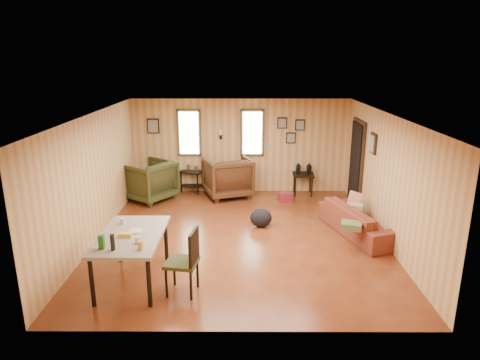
# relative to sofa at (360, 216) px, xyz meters

# --- Properties ---
(room) EXTENTS (5.54, 6.04, 2.44)m
(room) POSITION_rel_sofa_xyz_m (-2.21, 0.12, 0.82)
(room) COLOR brown
(room) RESTS_ON ground
(sofa) EXTENTS (1.17, 2.08, 0.78)m
(sofa) POSITION_rel_sofa_xyz_m (0.00, 0.00, 0.00)
(sofa) COLOR maroon
(sofa) RESTS_ON ground
(recliner_brown) EXTENTS (1.35, 1.31, 1.11)m
(recliner_brown) POSITION_rel_sofa_xyz_m (-2.70, 2.41, 0.16)
(recliner_brown) COLOR #442614
(recliner_brown) RESTS_ON ground
(recliner_green) EXTENTS (1.39, 1.41, 1.06)m
(recliner_green) POSITION_rel_sofa_xyz_m (-4.60, 2.12, 0.14)
(recliner_green) COLOR #333618
(recliner_green) RESTS_ON ground
(end_table) EXTENTS (0.70, 0.67, 0.71)m
(end_table) POSITION_rel_sofa_xyz_m (-3.62, 2.79, 0.01)
(end_table) COLOR black
(end_table) RESTS_ON ground
(side_table) EXTENTS (0.55, 0.55, 0.83)m
(side_table) POSITION_rel_sofa_xyz_m (-0.78, 2.56, 0.18)
(side_table) COLOR black
(side_table) RESTS_ON ground
(cooler) EXTENTS (0.36, 0.31, 0.22)m
(cooler) POSITION_rel_sofa_xyz_m (-1.28, 2.00, -0.28)
(cooler) COLOR maroon
(cooler) RESTS_ON ground
(backpack) EXTENTS (0.45, 0.34, 0.39)m
(backpack) POSITION_rel_sofa_xyz_m (-1.95, 0.37, -0.19)
(backpack) COLOR black
(backpack) RESTS_ON ground
(sofa_pillows) EXTENTS (0.76, 1.57, 0.32)m
(sofa_pillows) POSITION_rel_sofa_xyz_m (-0.18, -0.13, 0.10)
(sofa_pillows) COLOR #535932
(sofa_pillows) RESTS_ON sofa
(dining_table) EXTENTS (0.95, 1.58, 1.04)m
(dining_table) POSITION_rel_sofa_xyz_m (-4.04, -1.90, 0.35)
(dining_table) COLOR gray
(dining_table) RESTS_ON ground
(dining_chair) EXTENTS (0.52, 0.52, 1.01)m
(dining_chair) POSITION_rel_sofa_xyz_m (-3.15, -2.21, 0.18)
(dining_chair) COLOR #333618
(dining_chair) RESTS_ON ground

